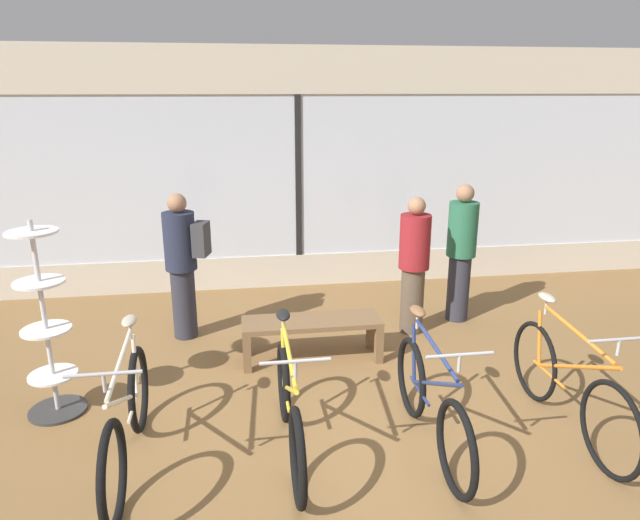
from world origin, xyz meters
TOP-DOWN VIEW (x-y plane):
  - ground_plane at (0.00, 0.00)m, footprint 24.00×24.00m
  - shop_back_wall at (0.00, 3.72)m, footprint 12.00×0.08m
  - bicycle_far_left at (-1.69, -0.13)m, footprint 0.46×1.76m
  - bicycle_left at (-0.52, -0.13)m, footprint 0.46×1.69m
  - bicycle_right at (0.55, -0.22)m, footprint 0.46×1.69m
  - bicycle_far_right at (1.71, -0.15)m, footprint 0.46×1.78m
  - accessory_rack at (-2.44, 0.74)m, footprint 0.48×0.48m
  - display_bench at (-0.14, 1.40)m, footprint 1.40×0.44m
  - customer_near_rack at (1.08, 1.93)m, footprint 0.41×0.41m
  - customer_by_window at (1.73, 2.19)m, footprint 0.42×0.42m
  - customer_mid_floor at (-1.44, 2.17)m, footprint 0.54×0.42m

SIDE VIEW (x-z plane):
  - ground_plane at x=0.00m, z-range 0.00..0.00m
  - display_bench at x=-0.14m, z-range 0.14..0.58m
  - bicycle_left at x=-0.52m, z-range -0.14..0.88m
  - bicycle_right at x=0.55m, z-range -0.13..0.88m
  - bicycle_far_left at x=-1.69m, z-range -0.13..0.89m
  - bicycle_far_right at x=1.71m, z-range -0.12..0.92m
  - accessory_rack at x=-2.44m, z-range -0.15..1.54m
  - customer_near_rack at x=1.08m, z-range 0.03..1.59m
  - customer_by_window at x=1.73m, z-range 0.04..1.67m
  - customer_mid_floor at x=-1.44m, z-range 0.06..1.68m
  - shop_back_wall at x=0.00m, z-range 0.04..3.24m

